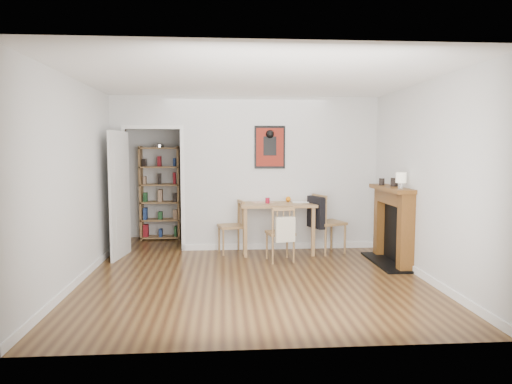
{
  "coord_description": "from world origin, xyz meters",
  "views": [
    {
      "loc": [
        -0.39,
        -6.35,
        1.71
      ],
      "look_at": [
        0.11,
        0.6,
        1.06
      ],
      "focal_mm": 32.0,
      "sensor_mm": 36.0,
      "label": 1
    }
  ],
  "objects": [
    {
      "name": "chair_right",
      "position": [
        1.33,
        0.99,
        0.51
      ],
      "size": [
        0.68,
        0.64,
        0.98
      ],
      "color": "#936A44",
      "rests_on": "ground"
    },
    {
      "name": "fireplace",
      "position": [
        2.16,
        0.25,
        0.62
      ],
      "size": [
        0.45,
        1.25,
        1.16
      ],
      "color": "brown",
      "rests_on": "ground"
    },
    {
      "name": "bookshelf",
      "position": [
        -1.59,
        2.4,
        0.87
      ],
      "size": [
        0.75,
        0.3,
        1.77
      ],
      "color": "olive",
      "rests_on": "ground"
    },
    {
      "name": "ceramic_jar_a",
      "position": [
        2.17,
        0.3,
        1.22
      ],
      "size": [
        0.11,
        0.11,
        0.13
      ],
      "primitive_type": "cylinder",
      "color": "black",
      "rests_on": "fireplace"
    },
    {
      "name": "chair_front",
      "position": [
        0.48,
        0.48,
        0.43
      ],
      "size": [
        0.49,
        0.54,
        0.86
      ],
      "color": "#936A44",
      "rests_on": "ground"
    },
    {
      "name": "orange_fruit",
      "position": [
        0.71,
        1.24,
        0.88
      ],
      "size": [
        0.09,
        0.09,
        0.09
      ],
      "primitive_type": "sphere",
      "color": "orange",
      "rests_on": "dining_table"
    },
    {
      "name": "placemat",
      "position": [
        0.27,
        1.2,
        0.83
      ],
      "size": [
        0.4,
        0.33,
        0.0
      ],
      "primitive_type": "cube",
      "rotation": [
        0.0,
        0.0,
        0.2
      ],
      "color": "beige",
      "rests_on": "dining_table"
    },
    {
      "name": "room_shell",
      "position": [
        0.1,
        1.34,
        1.3
      ],
      "size": [
        5.2,
        5.2,
        5.2
      ],
      "color": "silver",
      "rests_on": "ground"
    },
    {
      "name": "notebook",
      "position": [
        0.89,
        1.12,
        0.84
      ],
      "size": [
        0.27,
        0.2,
        0.01
      ],
      "primitive_type": "cube",
      "rotation": [
        0.0,
        0.0,
        0.01
      ],
      "color": "silver",
      "rests_on": "dining_table"
    },
    {
      "name": "ceramic_jar_b",
      "position": [
        2.07,
        0.54,
        1.21
      ],
      "size": [
        0.09,
        0.09,
        0.11
      ],
      "primitive_type": "cylinder",
      "color": "black",
      "rests_on": "fireplace"
    },
    {
      "name": "red_glass",
      "position": [
        0.33,
        1.04,
        0.88
      ],
      "size": [
        0.07,
        0.07,
        0.09
      ],
      "primitive_type": "cylinder",
      "color": "maroon",
      "rests_on": "dining_table"
    },
    {
      "name": "ground",
      "position": [
        0.0,
        0.0,
        0.0
      ],
      "size": [
        5.2,
        5.2,
        0.0
      ],
      "primitive_type": "plane",
      "color": "brown",
      "rests_on": "ground"
    },
    {
      "name": "mantel_lamp",
      "position": [
        2.11,
        -0.12,
        1.3
      ],
      "size": [
        0.15,
        0.15,
        0.23
      ],
      "color": "silver",
      "rests_on": "fireplace"
    },
    {
      "name": "chair_left",
      "position": [
        -0.26,
        1.1,
        0.44
      ],
      "size": [
        0.52,
        0.52,
        0.88
      ],
      "color": "#936A44",
      "rests_on": "ground"
    },
    {
      "name": "dining_table",
      "position": [
        0.5,
        1.1,
        0.73
      ],
      "size": [
        1.22,
        0.78,
        0.83
      ],
      "color": "olive",
      "rests_on": "ground"
    }
  ]
}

